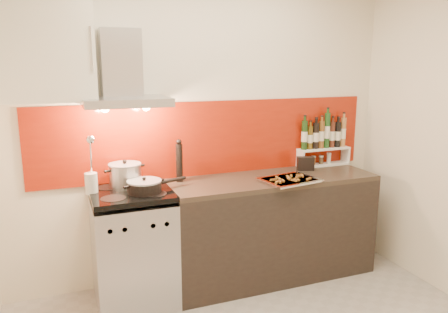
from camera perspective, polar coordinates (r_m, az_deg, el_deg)
name	(u,v)px	position (r m, az deg, el deg)	size (l,w,h in m)	color
back_wall	(205,129)	(3.76, -2.48, 3.59)	(3.40, 0.02, 2.60)	silver
backsplash	(211,138)	(3.77, -1.69, 2.41)	(3.00, 0.02, 0.64)	maroon
range_stove	(134,248)	(3.55, -11.71, -11.67)	(0.60, 0.60, 0.91)	#B7B7BA
counter	(271,227)	(3.90, 6.15, -9.09)	(1.80, 0.60, 0.90)	black
range_hood	(123,79)	(3.39, -13.08, 9.89)	(0.62, 0.50, 0.61)	#B7B7BA
upper_cabinet	(41,49)	(3.35, -22.81, 12.79)	(0.70, 0.35, 0.72)	white
stock_pot	(125,175)	(3.48, -12.78, -2.38)	(0.25, 0.25, 0.22)	#B7B7BA
saute_pan	(145,186)	(3.32, -10.24, -3.82)	(0.48, 0.27, 0.12)	black
utensil_jar	(91,176)	(3.38, -16.96, -2.51)	(0.09, 0.14, 0.45)	silver
pepper_mill	(179,161)	(3.58, -5.86, -0.62)	(0.06, 0.06, 0.35)	black
step_shelf	(323,142)	(4.22, 12.85, 1.85)	(0.52, 0.14, 0.50)	white
caddy_box	(305,164)	(4.03, 10.59, -0.94)	(0.15, 0.06, 0.13)	black
baking_tray	(289,180)	(3.64, 8.50, -3.01)	(0.50, 0.41, 0.03)	silver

